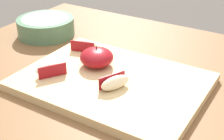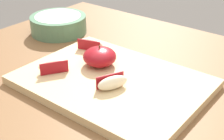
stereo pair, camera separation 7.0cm
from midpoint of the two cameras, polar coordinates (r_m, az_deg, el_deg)
name	(u,v)px [view 1 (the left image)]	position (r m, az deg, el deg)	size (l,w,h in m)	color
dining_table	(139,128)	(0.79, 2.38, -10.48)	(1.10, 0.80, 0.77)	brown
cutting_board	(112,82)	(0.71, -2.80, -2.16)	(0.40, 0.30, 0.02)	tan
apple_half_skin_up	(97,57)	(0.75, -5.42, 2.22)	(0.08, 0.08, 0.05)	maroon
apple_wedge_front	(84,45)	(0.84, -7.45, 4.40)	(0.07, 0.04, 0.03)	beige
apple_wedge_left	(115,82)	(0.66, -2.51, -2.32)	(0.05, 0.07, 0.03)	beige
apple_wedge_near_knife	(51,69)	(0.73, -13.52, 0.13)	(0.06, 0.07, 0.03)	beige
ceramic_fruit_bowl	(46,26)	(1.00, -13.70, 7.59)	(0.17, 0.17, 0.05)	#4C7556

